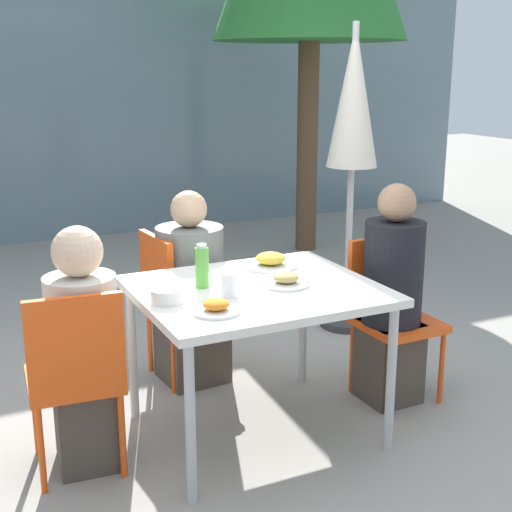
# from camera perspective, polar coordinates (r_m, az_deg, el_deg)

# --- Properties ---
(ground_plane) EXTENTS (24.00, 24.00, 0.00)m
(ground_plane) POSITION_cam_1_polar(r_m,az_deg,el_deg) (3.65, 0.00, -13.85)
(ground_plane) COLOR gray
(building_facade) EXTENTS (10.00, 0.20, 3.00)m
(building_facade) POSITION_cam_1_polar(r_m,az_deg,el_deg) (7.65, -15.69, 12.50)
(building_facade) COLOR slate
(building_facade) RESTS_ON ground
(dining_table) EXTENTS (1.11, 0.95, 0.76)m
(dining_table) POSITION_cam_1_polar(r_m,az_deg,el_deg) (3.37, 0.00, -3.51)
(dining_table) COLOR silver
(dining_table) RESTS_ON ground
(chair_left) EXTENTS (0.43, 0.43, 0.86)m
(chair_left) POSITION_cam_1_polar(r_m,az_deg,el_deg) (3.18, -14.26, -8.77)
(chair_left) COLOR #E54C14
(chair_left) RESTS_ON ground
(person_left) EXTENTS (0.31, 0.31, 1.11)m
(person_left) POSITION_cam_1_polar(r_m,az_deg,el_deg) (3.25, -13.59, -7.68)
(person_left) COLOR #473D33
(person_left) RESTS_ON ground
(chair_right) EXTENTS (0.41, 0.41, 0.86)m
(chair_right) POSITION_cam_1_polar(r_m,az_deg,el_deg) (3.94, 10.64, -3.90)
(chair_right) COLOR #E54C14
(chair_right) RESTS_ON ground
(person_right) EXTENTS (0.31, 0.31, 1.19)m
(person_right) POSITION_cam_1_polar(r_m,az_deg,el_deg) (3.83, 10.82, -3.49)
(person_right) COLOR #473D33
(person_right) RESTS_ON ground
(chair_far) EXTENTS (0.43, 0.43, 0.86)m
(chair_far) POSITION_cam_1_polar(r_m,az_deg,el_deg) (4.05, -6.56, -3.17)
(chair_far) COLOR #E54C14
(chair_far) RESTS_ON ground
(person_far) EXTENTS (0.38, 0.38, 1.10)m
(person_far) POSITION_cam_1_polar(r_m,az_deg,el_deg) (4.04, -5.23, -3.12)
(person_far) COLOR #473D33
(person_far) RESTS_ON ground
(closed_umbrella) EXTENTS (0.36, 0.36, 2.03)m
(closed_umbrella) POSITION_cam_1_polar(r_m,az_deg,el_deg) (4.75, 7.78, 11.30)
(closed_umbrella) COLOR #333333
(closed_umbrella) RESTS_ON ground
(plate_0) EXTENTS (0.28, 0.28, 0.08)m
(plate_0) POSITION_cam_1_polar(r_m,az_deg,el_deg) (3.68, 1.17, -0.43)
(plate_0) COLOR white
(plate_0) RESTS_ON dining_table
(plate_1) EXTENTS (0.21, 0.21, 0.06)m
(plate_1) POSITION_cam_1_polar(r_m,az_deg,el_deg) (3.01, -3.21, -4.15)
(plate_1) COLOR white
(plate_1) RESTS_ON dining_table
(plate_2) EXTENTS (0.22, 0.22, 0.06)m
(plate_2) POSITION_cam_1_polar(r_m,az_deg,el_deg) (3.37, 2.42, -1.97)
(plate_2) COLOR white
(plate_2) RESTS_ON dining_table
(bottle) EXTENTS (0.06, 0.06, 0.21)m
(bottle) POSITION_cam_1_polar(r_m,az_deg,el_deg) (3.33, -4.35, -0.85)
(bottle) COLOR #51A338
(bottle) RESTS_ON dining_table
(drinking_cup) EXTENTS (0.08, 0.08, 0.11)m
(drinking_cup) POSITION_cam_1_polar(r_m,az_deg,el_deg) (3.20, -2.21, -2.32)
(drinking_cup) COLOR white
(drinking_cup) RESTS_ON dining_table
(salad_bowl) EXTENTS (0.14, 0.14, 0.06)m
(salad_bowl) POSITION_cam_1_polar(r_m,az_deg,el_deg) (3.15, -7.14, -3.14)
(salad_bowl) COLOR white
(salad_bowl) RESTS_ON dining_table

